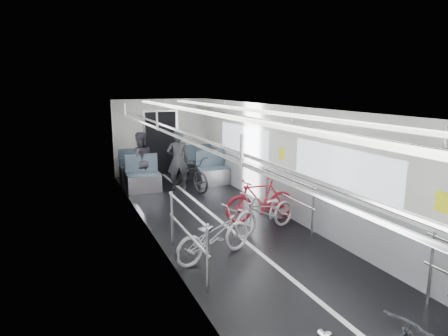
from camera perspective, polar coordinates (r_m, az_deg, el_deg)
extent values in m
cube|color=black|center=(6.87, 5.89, -12.59)|extent=(3.00, 14.00, 0.01)
cube|color=white|center=(6.27, 6.36, 7.79)|extent=(3.00, 14.00, 0.02)
cube|color=silver|center=(5.91, -6.77, -4.30)|extent=(0.02, 14.00, 2.40)
cube|color=silver|center=(7.29, 16.51, -1.62)|extent=(0.02, 14.00, 2.40)
cube|color=silver|center=(12.94, -9.01, 4.40)|extent=(3.00, 0.02, 2.40)
cube|color=white|center=(6.87, 5.89, -12.56)|extent=(0.08, 13.80, 0.01)
cube|color=gray|center=(6.17, -6.33, -10.98)|extent=(0.01, 13.90, 0.90)
cube|color=gray|center=(7.48, 15.99, -7.24)|extent=(0.01, 13.90, 0.90)
cube|color=white|center=(5.87, -6.54, -2.39)|extent=(0.01, 10.80, 0.75)
cube|color=white|center=(7.23, 16.41, -0.10)|extent=(0.01, 10.80, 0.75)
cube|color=white|center=(6.03, 1.73, 7.12)|extent=(0.14, 13.40, 0.05)
cube|color=white|center=(6.56, 10.58, 7.31)|extent=(0.14, 13.40, 0.05)
cube|color=black|center=(12.91, -8.92, 3.49)|extent=(0.95, 0.10, 2.00)
imported|color=silver|center=(6.67, -1.47, -9.54)|extent=(1.63, 1.00, 0.81)
imported|color=#ABABB0|center=(7.85, 6.00, -6.22)|extent=(1.66, 0.97, 0.82)
imported|color=#A71426|center=(8.43, 5.24, -4.51)|extent=(1.59, 0.53, 0.94)
imported|color=black|center=(10.95, -5.16, -0.69)|extent=(1.13, 1.90, 0.94)
imported|color=black|center=(10.87, -6.58, 1.08)|extent=(0.66, 0.49, 1.65)
imported|color=#27242B|center=(11.26, -11.91, 1.07)|extent=(0.77, 0.60, 1.57)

